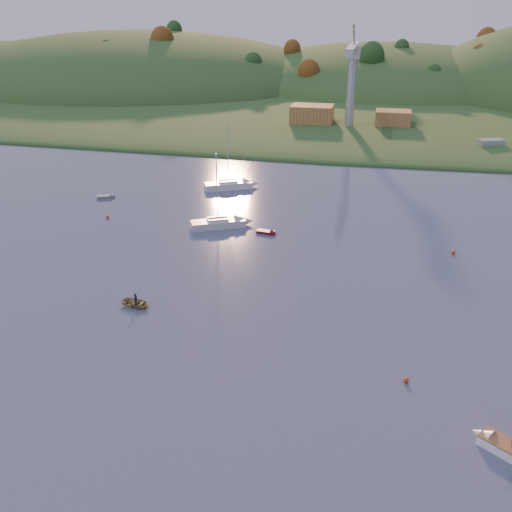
% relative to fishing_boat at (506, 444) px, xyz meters
% --- Properties ---
extents(ground, '(500.00, 500.00, 0.00)m').
position_rel_fishing_boat_xyz_m(ground, '(-21.65, -7.61, -0.77)').
color(ground, '#353F58').
rests_on(ground, ground).
extents(far_shore, '(620.00, 220.00, 1.50)m').
position_rel_fishing_boat_xyz_m(far_shore, '(-21.65, 222.39, -0.77)').
color(far_shore, '#274D1F').
rests_on(far_shore, ground).
extents(shore_slope, '(640.00, 150.00, 7.00)m').
position_rel_fishing_boat_xyz_m(shore_slope, '(-21.65, 157.39, -0.77)').
color(shore_slope, '#274D1F').
rests_on(shore_slope, ground).
extents(hill_left_far, '(120.00, 100.00, 32.00)m').
position_rel_fishing_boat_xyz_m(hill_left_far, '(-181.65, 207.39, -0.77)').
color(hill_left_far, '#274D1F').
rests_on(hill_left_far, ground).
extents(hill_left, '(170.00, 140.00, 44.00)m').
position_rel_fishing_boat_xyz_m(hill_left, '(-111.65, 192.39, -0.77)').
color(hill_left, '#274D1F').
rests_on(hill_left, ground).
extents(hill_center, '(140.00, 120.00, 36.00)m').
position_rel_fishing_boat_xyz_m(hill_center, '(-11.65, 202.39, -0.77)').
color(hill_center, '#274D1F').
rests_on(hill_center, ground).
extents(hillside_trees, '(280.00, 50.00, 32.00)m').
position_rel_fishing_boat_xyz_m(hillside_trees, '(-21.65, 177.39, -0.77)').
color(hillside_trees, '#204017').
rests_on(hillside_trees, ground).
extents(wharf, '(42.00, 16.00, 2.40)m').
position_rel_fishing_boat_xyz_m(wharf, '(-16.65, 114.39, 0.43)').
color(wharf, slate).
rests_on(wharf, ground).
extents(shed_west, '(11.00, 8.00, 4.80)m').
position_rel_fishing_boat_xyz_m(shed_west, '(-29.65, 115.39, 4.03)').
color(shed_west, '#986432').
rests_on(shed_west, wharf).
extents(shed_east, '(9.00, 7.00, 4.00)m').
position_rel_fishing_boat_xyz_m(shed_east, '(-8.65, 116.39, 3.63)').
color(shed_east, '#986432').
rests_on(shed_east, wharf).
extents(dock_crane, '(3.20, 28.00, 20.30)m').
position_rel_fishing_boat_xyz_m(dock_crane, '(-19.65, 110.78, 16.40)').
color(dock_crane, '#B7B7BC').
rests_on(dock_crane, wharf).
extents(fishing_boat, '(5.44, 4.57, 3.49)m').
position_rel_fishing_boat_xyz_m(fishing_boat, '(0.00, 0.00, 0.00)').
color(fishing_boat, white).
rests_on(fishing_boat, ground).
extents(sailboat_near, '(9.01, 6.28, 12.16)m').
position_rel_fishing_boat_xyz_m(sailboat_near, '(-38.47, 61.77, 0.00)').
color(sailboat_near, white).
rests_on(sailboat_near, ground).
extents(sailboat_far, '(8.56, 5.96, 11.55)m').
position_rel_fishing_boat_xyz_m(sailboat_far, '(-34.89, 41.93, -0.03)').
color(sailboat_far, silver).
rests_on(sailboat_far, ground).
extents(canoe, '(4.10, 3.35, 0.74)m').
position_rel_fishing_boat_xyz_m(canoe, '(-37.19, 15.68, -0.40)').
color(canoe, olive).
rests_on(canoe, ground).
extents(paddler, '(0.44, 0.57, 1.38)m').
position_rel_fishing_boat_xyz_m(paddler, '(-37.19, 15.68, -0.08)').
color(paddler, black).
rests_on(paddler, ground).
extents(red_tender, '(3.31, 1.63, 1.08)m').
position_rel_fishing_boat_xyz_m(red_tender, '(-26.57, 40.86, -0.55)').
color(red_tender, maroon).
rests_on(red_tender, ground).
extents(grey_dinghy, '(3.48, 2.50, 1.23)m').
position_rel_fishing_boat_xyz_m(grey_dinghy, '(-57.90, 51.80, -0.52)').
color(grey_dinghy, slate).
rests_on(grey_dinghy, ground).
extents(work_vessel, '(14.06, 9.40, 3.41)m').
position_rel_fishing_boat_xyz_m(work_vessel, '(13.35, 100.39, 0.44)').
color(work_vessel, slate).
rests_on(work_vessel, ground).
extents(buoy_0, '(0.50, 0.50, 0.50)m').
position_rel_fishing_boat_xyz_m(buoy_0, '(-7.27, 7.50, -0.52)').
color(buoy_0, red).
rests_on(buoy_0, ground).
extents(buoy_1, '(0.50, 0.50, 0.50)m').
position_rel_fishing_boat_xyz_m(buoy_1, '(-0.21, 39.01, -0.52)').
color(buoy_1, red).
rests_on(buoy_1, ground).
extents(buoy_2, '(0.50, 0.50, 0.50)m').
position_rel_fishing_boat_xyz_m(buoy_2, '(-53.43, 42.05, -0.52)').
color(buoy_2, red).
rests_on(buoy_2, ground).
extents(buoy_3, '(0.50, 0.50, 0.50)m').
position_rel_fishing_boat_xyz_m(buoy_3, '(-34.08, 41.43, -0.52)').
color(buoy_3, red).
rests_on(buoy_3, ground).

